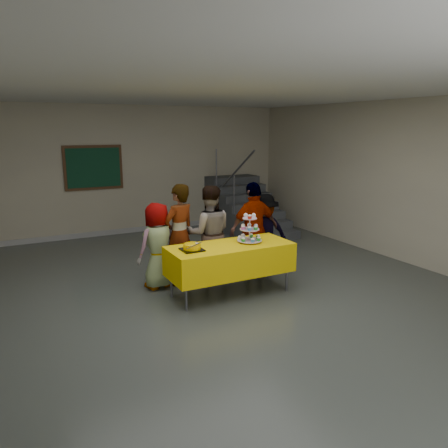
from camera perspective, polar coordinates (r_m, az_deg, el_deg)
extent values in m
plane|color=#4C514C|center=(6.32, -0.20, -10.62)|extent=(10.00, 10.00, 0.00)
cube|color=#B2AA8F|center=(10.56, -12.81, 6.83)|extent=(8.00, 0.04, 3.00)
cube|color=#B2AA8F|center=(8.49, 24.65, 4.70)|extent=(0.04, 10.00, 3.00)
cube|color=silver|center=(5.84, -0.23, 17.58)|extent=(8.00, 10.00, 0.04)
cube|color=#999999|center=(10.77, -12.42, -0.82)|extent=(7.90, 0.03, 0.12)
cylinder|color=#595960|center=(6.05, -4.98, -8.04)|extent=(0.04, 0.04, 0.73)
cylinder|color=#595960|center=(6.83, 8.22, -5.71)|extent=(0.04, 0.04, 0.73)
cylinder|color=#595960|center=(6.56, -6.93, -6.43)|extent=(0.04, 0.04, 0.73)
cylinder|color=#595960|center=(7.28, 5.56, -4.47)|extent=(0.04, 0.04, 0.73)
cube|color=#595960|center=(6.53, 0.81, -2.99)|extent=(1.80, 0.70, 0.02)
cube|color=yellow|center=(6.58, 0.80, -4.59)|extent=(1.88, 0.78, 0.44)
cylinder|color=silver|center=(6.69, 3.34, -2.32)|extent=(0.18, 0.18, 0.01)
cylinder|color=silver|center=(6.64, 3.36, -0.61)|extent=(0.02, 0.02, 0.42)
cylinder|color=silver|center=(6.68, 3.34, -2.12)|extent=(0.38, 0.38, 0.01)
cylinder|color=silver|center=(6.64, 3.36, -0.70)|extent=(0.30, 0.30, 0.01)
cylinder|color=silver|center=(6.61, 3.38, 0.74)|extent=(0.22, 0.22, 0.01)
cube|color=black|center=(6.25, -4.21, -3.36)|extent=(0.30, 0.30, 0.02)
cylinder|color=#FFC100|center=(6.24, -4.21, -2.97)|extent=(0.25, 0.25, 0.07)
ellipsoid|color=#FFC100|center=(6.23, -4.22, -2.66)|extent=(0.25, 0.25, 0.05)
ellipsoid|color=white|center=(6.21, -3.71, -2.53)|extent=(0.08, 0.08, 0.02)
cube|color=silver|center=(6.10, -3.91, -2.81)|extent=(0.30, 0.16, 0.04)
imported|color=slate|center=(6.90, -8.64, -2.81)|extent=(0.76, 0.60, 1.36)
imported|color=slate|center=(6.98, -5.86, -1.40)|extent=(0.70, 0.58, 1.63)
imported|color=slate|center=(7.16, -1.96, -1.21)|extent=(0.93, 0.82, 1.58)
imported|color=slate|center=(7.37, 3.94, -0.71)|extent=(0.97, 0.46, 1.61)
imported|color=slate|center=(7.73, 5.31, -1.07)|extent=(0.95, 0.64, 1.36)
cube|color=#424447|center=(9.86, 6.46, -1.65)|extent=(1.30, 0.30, 0.18)
cube|color=#424447|center=(10.08, 5.52, -0.79)|extent=(1.30, 0.30, 0.36)
cube|color=#424447|center=(10.31, 4.63, 0.04)|extent=(1.30, 0.30, 0.54)
cube|color=#424447|center=(10.54, 3.77, 0.83)|extent=(1.30, 0.30, 0.72)
cube|color=#424447|center=(10.77, 2.96, 1.58)|extent=(1.30, 0.30, 0.90)
cube|color=#424447|center=(11.01, 2.17, 2.30)|extent=(1.30, 0.30, 1.08)
cube|color=#424447|center=(11.26, 1.42, 3.00)|extent=(1.30, 0.30, 1.26)
cube|color=#424447|center=(11.52, 0.70, 3.21)|extent=(1.30, 0.30, 1.26)
cylinder|color=#595960|center=(9.42, 3.64, -0.01)|extent=(0.04, 0.04, 0.90)
cylinder|color=#595960|center=(10.00, 1.32, 3.89)|extent=(0.04, 0.04, 0.90)
cylinder|color=#595960|center=(10.73, -0.99, 7.38)|extent=(0.04, 0.04, 0.90)
cylinder|color=#595960|center=(9.99, 1.19, 6.48)|extent=(0.04, 1.85, 1.20)
cube|color=#472B16|center=(10.36, -16.68, 7.07)|extent=(1.30, 0.04, 1.00)
cube|color=#144028|center=(10.34, -16.65, 7.06)|extent=(1.18, 0.02, 0.88)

